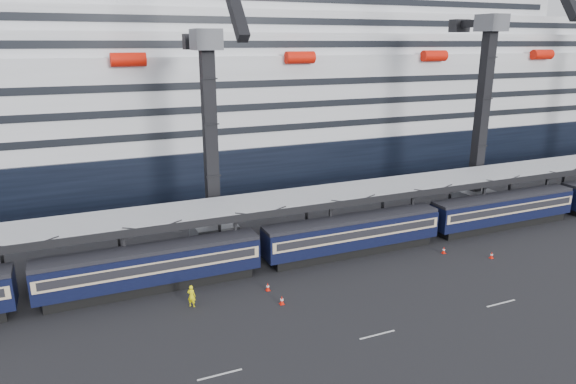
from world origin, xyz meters
The scene contains 11 objects.
ground centered at (0.00, 0.00, 0.00)m, with size 260.00×260.00×0.00m, color black.
train centered at (-4.65, 10.00, 2.20)m, with size 133.05×3.00×4.05m.
canopy centered at (0.00, 14.00, 5.25)m, with size 130.00×6.25×5.53m.
cruise_ship centered at (-1.08, 45.99, 12.34)m, with size 214.09×28.84×34.00m.
crane_dark_near centered at (-20.00, 18.59, 11.93)m, with size 4.50×17.75×35.08m.
crane_dark_mid centered at (15.00, 17.59, 13.36)m, with size 4.50×18.24×39.64m.
worker centered at (-25.60, 5.60, 0.94)m, with size 0.69×0.45×1.88m, color #FAEC0D.
traffic_cone_b centered at (-18.89, 5.78, 0.36)m, with size 0.37×0.37×0.73m.
traffic_cone_c centered at (-18.71, 3.04, 0.38)m, with size 0.38×0.38×0.77m.
traffic_cone_d centered at (4.14, 3.42, 0.36)m, with size 0.36×0.36×0.72m.
traffic_cone_e centered at (0.58, 6.30, 0.36)m, with size 0.37×0.37×0.74m.
Camera 1 is at (-33.23, -32.03, 20.74)m, focal length 32.00 mm.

